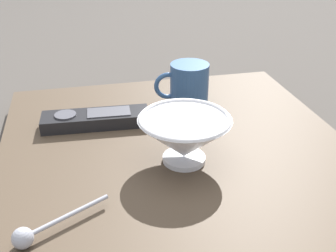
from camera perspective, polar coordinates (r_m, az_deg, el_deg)
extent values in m
plane|color=#47423D|center=(0.72, 1.04, -4.89)|extent=(6.00, 6.00, 0.00)
cube|color=#4C3D2D|center=(0.71, 1.05, -3.65)|extent=(0.58, 0.58, 0.04)
cylinder|color=silver|center=(0.66, 2.43, -4.44)|extent=(0.07, 0.07, 0.01)
cone|color=silver|center=(0.64, 2.50, -1.64)|extent=(0.14, 0.14, 0.07)
torus|color=silver|center=(0.62, 2.56, 1.00)|extent=(0.14, 0.14, 0.01)
cylinder|color=#33598C|center=(0.82, 2.95, 5.56)|extent=(0.08, 0.08, 0.09)
torus|color=#33598C|center=(0.81, 0.00, 5.54)|extent=(0.01, 0.06, 0.06)
cylinder|color=#A3A5B2|center=(0.55, -13.26, -11.75)|extent=(0.06, 0.10, 0.01)
sphere|color=#A3A5B2|center=(0.53, -19.34, -14.33)|extent=(0.03, 0.03, 0.03)
cube|color=black|center=(0.77, -9.87, 0.92)|extent=(0.07, 0.20, 0.02)
cylinder|color=#4C4C54|center=(0.77, -13.93, 1.50)|extent=(0.04, 0.04, 0.00)
cube|color=#4C4C54|center=(0.76, -8.13, 1.93)|extent=(0.04, 0.08, 0.00)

